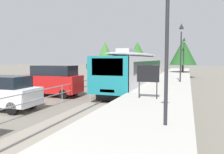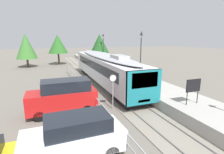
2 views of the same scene
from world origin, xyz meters
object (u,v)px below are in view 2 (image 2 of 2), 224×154
at_px(platform_lamp_mid_platform, 141,45).
at_px(platform_lamp_far_end, 103,42).
at_px(platform_notice_board, 193,86).
at_px(speed_limit_sign, 113,83).
at_px(parked_suv_white, 75,136).
at_px(parked_van_red, 63,96).
at_px(commuter_train, 104,66).

relative_size(platform_lamp_mid_platform, platform_lamp_far_end, 1.00).
relative_size(platform_lamp_mid_platform, platform_notice_board, 2.97).
height_order(platform_notice_board, speed_limit_sign, speed_limit_sign).
relative_size(platform_notice_board, parked_suv_white, 0.39).
bearing_deg(platform_lamp_mid_platform, parked_van_red, -148.68).
distance_m(platform_lamp_far_end, parked_suv_white, 27.84).
xyz_separation_m(platform_lamp_mid_platform, speed_limit_sign, (-6.16, -6.62, -2.50)).
relative_size(commuter_train, parked_suv_white, 4.02).
height_order(speed_limit_sign, parked_van_red, speed_limit_sign).
xyz_separation_m(platform_notice_board, speed_limit_sign, (-4.78, 3.11, -0.06)).
relative_size(platform_lamp_far_end, speed_limit_sign, 1.91).
distance_m(platform_lamp_far_end, parked_van_red, 22.95).
distance_m(commuter_train, parked_van_red, 8.96).
bearing_deg(parked_van_red, platform_lamp_far_end, 64.40).
bearing_deg(commuter_train, platform_lamp_mid_platform, -13.63).
height_order(platform_lamp_mid_platform, platform_notice_board, platform_lamp_mid_platform).
relative_size(platform_notice_board, speed_limit_sign, 0.64).
bearing_deg(platform_lamp_far_end, commuter_train, -107.66).
height_order(commuter_train, platform_lamp_far_end, platform_lamp_far_end).
distance_m(platform_lamp_far_end, speed_limit_sign, 22.15).
distance_m(speed_limit_sign, parked_van_red, 3.80).
bearing_deg(parked_suv_white, platform_lamp_mid_platform, 48.92).
xyz_separation_m(platform_lamp_far_end, platform_notice_board, (-1.38, -24.24, -2.44)).
xyz_separation_m(speed_limit_sign, parked_van_red, (-3.65, 0.65, -0.83)).
distance_m(commuter_train, platform_lamp_mid_platform, 5.06).
distance_m(platform_lamp_mid_platform, platform_lamp_far_end, 14.51).
distance_m(platform_notice_board, parked_suv_white, 8.67).
bearing_deg(parked_suv_white, parked_van_red, 89.73).
bearing_deg(platform_notice_board, speed_limit_sign, 146.99).
bearing_deg(parked_suv_white, commuter_train, 65.77).
distance_m(platform_lamp_mid_platform, platform_notice_board, 10.12).
distance_m(platform_lamp_mid_platform, parked_van_red, 11.96).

